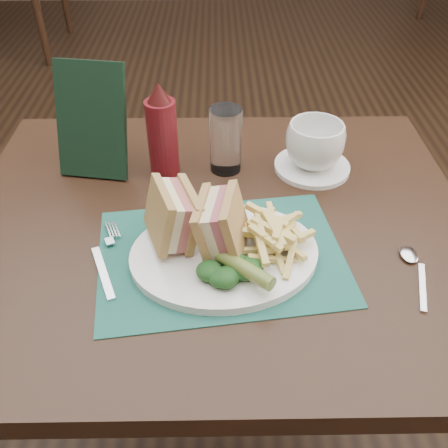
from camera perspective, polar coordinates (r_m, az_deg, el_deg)
name	(u,v)px	position (r m, az deg, el deg)	size (l,w,h in m)	color
floor	(218,295)	(1.76, -0.70, -8.07)	(7.00, 7.00, 0.00)	black
wall_back	(216,0)	(4.86, -0.97, 24.26)	(6.00, 6.00, 0.00)	gray
table_main	(218,349)	(1.15, -0.69, -14.04)	(0.90, 0.75, 0.75)	black
placemat	(221,256)	(0.80, -0.31, -3.66)	(0.39, 0.28, 0.00)	#1A564A
plate	(224,254)	(0.80, 0.03, -3.46)	(0.30, 0.24, 0.01)	white
sandwich_half_a	(159,218)	(0.78, -7.40, 0.71)	(0.06, 0.10, 0.09)	tan
sandwich_half_b	(208,222)	(0.77, -1.86, 0.22)	(0.06, 0.10, 0.09)	tan
kale_garnish	(230,270)	(0.74, 0.70, -5.33)	(0.11, 0.08, 0.03)	#143816
pickle_spear	(239,266)	(0.74, 1.78, -4.77)	(0.02, 0.02, 0.12)	#596C29
fries_pile	(273,231)	(0.78, 5.60, -0.78)	(0.18, 0.20, 0.06)	#DDC96E
fork	(106,257)	(0.81, -13.35, -3.70)	(0.03, 0.17, 0.01)	silver
spoon	(418,274)	(0.83, 21.26, -5.31)	(0.03, 0.15, 0.01)	silver
saucer	(312,167)	(1.02, 10.01, 6.47)	(0.15, 0.15, 0.01)	white
coffee_cup	(315,145)	(0.99, 10.33, 8.88)	(0.11, 0.11, 0.09)	white
drinking_glass	(226,140)	(0.97, 0.20, 9.56)	(0.06, 0.06, 0.13)	white
ketchup_bottle	(162,130)	(0.96, -7.11, 10.65)	(0.06, 0.06, 0.19)	#560E14
check_presenter	(91,121)	(0.99, -14.92, 11.33)	(0.13, 0.01, 0.22)	black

